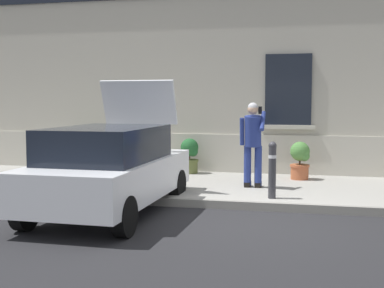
{
  "coord_description": "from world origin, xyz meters",
  "views": [
    {
      "loc": [
        1.14,
        -8.15,
        1.95
      ],
      "look_at": [
        -1.14,
        1.6,
        1.1
      ],
      "focal_mm": 48.6,
      "sensor_mm": 36.0,
      "label": 1
    }
  ],
  "objects_px": {
    "hatchback_car_white": "(110,168)",
    "person_on_phone": "(253,139)",
    "bollard_near_person": "(272,168)",
    "planter_terracotta": "(300,159)",
    "planter_cream": "(83,154)",
    "planter_olive": "(190,155)"
  },
  "relations": [
    {
      "from": "person_on_phone",
      "to": "planter_terracotta",
      "type": "xyz_separation_m",
      "value": [
        0.93,
        1.36,
        -0.55
      ]
    },
    {
      "from": "hatchback_car_white",
      "to": "planter_cream",
      "type": "distance_m",
      "value": 4.38
    },
    {
      "from": "bollard_near_person",
      "to": "planter_cream",
      "type": "xyz_separation_m",
      "value": [
        -4.9,
        2.5,
        -0.11
      ]
    },
    {
      "from": "hatchback_car_white",
      "to": "person_on_phone",
      "type": "bearing_deg",
      "value": 47.44
    },
    {
      "from": "hatchback_car_white",
      "to": "planter_terracotta",
      "type": "bearing_deg",
      "value": 50.3
    },
    {
      "from": "bollard_near_person",
      "to": "person_on_phone",
      "type": "height_order",
      "value": "person_on_phone"
    },
    {
      "from": "bollard_near_person",
      "to": "planter_terracotta",
      "type": "relative_size",
      "value": 1.22
    },
    {
      "from": "planter_olive",
      "to": "planter_terracotta",
      "type": "height_order",
      "value": "same"
    },
    {
      "from": "hatchback_car_white",
      "to": "bollard_near_person",
      "type": "bearing_deg",
      "value": 25.46
    },
    {
      "from": "hatchback_car_white",
      "to": "person_on_phone",
      "type": "relative_size",
      "value": 2.34
    },
    {
      "from": "person_on_phone",
      "to": "planter_cream",
      "type": "relative_size",
      "value": 2.03
    },
    {
      "from": "hatchback_car_white",
      "to": "planter_terracotta",
      "type": "distance_m",
      "value": 4.84
    },
    {
      "from": "person_on_phone",
      "to": "planter_terracotta",
      "type": "distance_m",
      "value": 1.74
    },
    {
      "from": "bollard_near_person",
      "to": "planter_olive",
      "type": "distance_m",
      "value": 3.62
    },
    {
      "from": "planter_cream",
      "to": "planter_terracotta",
      "type": "xyz_separation_m",
      "value": [
        5.34,
        -0.04,
        0.0
      ]
    },
    {
      "from": "bollard_near_person",
      "to": "planter_olive",
      "type": "height_order",
      "value": "bollard_near_person"
    },
    {
      "from": "bollard_near_person",
      "to": "planter_terracotta",
      "type": "height_order",
      "value": "bollard_near_person"
    },
    {
      "from": "hatchback_car_white",
      "to": "person_on_phone",
      "type": "height_order",
      "value": "hatchback_car_white"
    },
    {
      "from": "planter_cream",
      "to": "planter_olive",
      "type": "bearing_deg",
      "value": 7.43
    },
    {
      "from": "planter_terracotta",
      "to": "hatchback_car_white",
      "type": "bearing_deg",
      "value": -129.7
    },
    {
      "from": "person_on_phone",
      "to": "planter_cream",
      "type": "height_order",
      "value": "person_on_phone"
    },
    {
      "from": "person_on_phone",
      "to": "planter_olive",
      "type": "distance_m",
      "value": 2.53
    }
  ]
}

